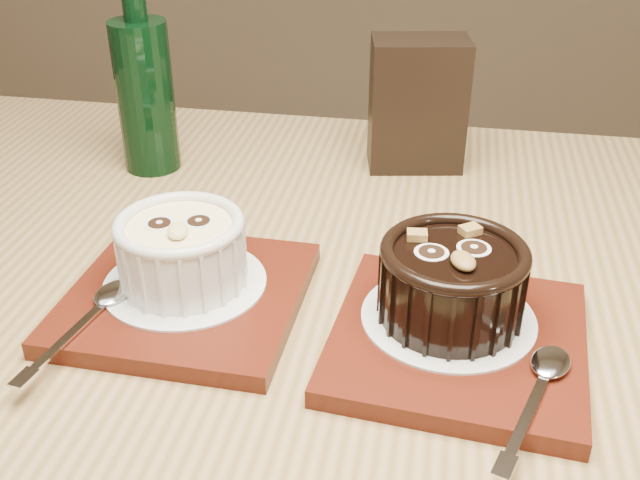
# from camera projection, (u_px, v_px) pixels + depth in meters

# --- Properties ---
(table) EXTENTS (1.22, 0.84, 0.75)m
(table) POSITION_uv_depth(u_px,v_px,m) (322.00, 385.00, 0.65)
(table) COLOR olive
(table) RESTS_ON ground
(tray_left) EXTENTS (0.19, 0.19, 0.01)m
(tray_left) POSITION_uv_depth(u_px,v_px,m) (187.00, 297.00, 0.60)
(tray_left) COLOR #51190D
(tray_left) RESTS_ON table
(doily_left) EXTENTS (0.13, 0.13, 0.00)m
(doily_left) POSITION_uv_depth(u_px,v_px,m) (185.00, 282.00, 0.60)
(doily_left) COLOR white
(doily_left) RESTS_ON tray_left
(ramekin_white) EXTENTS (0.10, 0.10, 0.06)m
(ramekin_white) POSITION_uv_depth(u_px,v_px,m) (181.00, 248.00, 0.58)
(ramekin_white) COLOR silver
(ramekin_white) RESTS_ON doily_left
(spoon_left) EXTENTS (0.05, 0.14, 0.01)m
(spoon_left) POSITION_uv_depth(u_px,v_px,m) (86.00, 318.00, 0.55)
(spoon_left) COLOR silver
(spoon_left) RESTS_ON tray_left
(tray_right) EXTENTS (0.20, 0.20, 0.01)m
(tray_right) POSITION_uv_depth(u_px,v_px,m) (457.00, 341.00, 0.55)
(tray_right) COLOR #51190D
(tray_right) RESTS_ON table
(doily_right) EXTENTS (0.13, 0.13, 0.00)m
(doily_right) POSITION_uv_depth(u_px,v_px,m) (448.00, 317.00, 0.56)
(doily_right) COLOR white
(doily_right) RESTS_ON tray_right
(ramekin_dark) EXTENTS (0.11, 0.11, 0.06)m
(ramekin_dark) POSITION_uv_depth(u_px,v_px,m) (452.00, 279.00, 0.54)
(ramekin_dark) COLOR black
(ramekin_dark) RESTS_ON doily_right
(spoon_right) EXTENTS (0.07, 0.13, 0.01)m
(spoon_right) POSITION_uv_depth(u_px,v_px,m) (537.00, 392.00, 0.48)
(spoon_right) COLOR silver
(spoon_right) RESTS_ON tray_right
(condiment_stand) EXTENTS (0.11, 0.07, 0.14)m
(condiment_stand) POSITION_uv_depth(u_px,v_px,m) (417.00, 104.00, 0.80)
(condiment_stand) COLOR black
(condiment_stand) RESTS_ON table
(green_bottle) EXTENTS (0.06, 0.06, 0.22)m
(green_bottle) POSITION_uv_depth(u_px,v_px,m) (145.00, 91.00, 0.78)
(green_bottle) COLOR black
(green_bottle) RESTS_ON table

